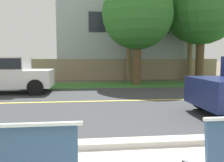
# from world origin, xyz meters

# --- Properties ---
(ground_plane) EXTENTS (140.00, 140.00, 0.00)m
(ground_plane) POSITION_xyz_m (0.00, 8.00, 0.00)
(ground_plane) COLOR #665B4C
(curb_edge) EXTENTS (44.00, 0.30, 0.11)m
(curb_edge) POSITION_xyz_m (0.00, 2.35, 0.06)
(curb_edge) COLOR #ADA89E
(curb_edge) RESTS_ON ground_plane
(street_asphalt) EXTENTS (52.00, 8.00, 0.01)m
(street_asphalt) POSITION_xyz_m (0.00, 6.50, 0.00)
(street_asphalt) COLOR #383A3D
(street_asphalt) RESTS_ON ground_plane
(road_centre_line) EXTENTS (48.00, 0.14, 0.01)m
(road_centre_line) POSITION_xyz_m (0.00, 6.50, 0.01)
(road_centre_line) COLOR #E0CC4C
(road_centre_line) RESTS_ON ground_plane
(far_verge_grass) EXTENTS (48.00, 2.80, 0.02)m
(far_verge_grass) POSITION_xyz_m (0.00, 11.27, 0.01)
(far_verge_grass) COLOR #38702D
(far_verge_grass) RESTS_ON ground_plane
(car_white_far) EXTENTS (4.30, 1.86, 1.54)m
(car_white_far) POSITION_xyz_m (-4.06, 8.90, 0.85)
(car_white_far) COLOR silver
(car_white_far) RESTS_ON ground_plane
(shade_tree_left) EXTENTS (3.86, 3.86, 6.37)m
(shade_tree_left) POSITION_xyz_m (2.48, 11.22, 4.14)
(shade_tree_left) COLOR brown
(shade_tree_left) RESTS_ON ground_plane
(shade_tree_centre) EXTENTS (4.51, 4.51, 7.44)m
(shade_tree_centre) POSITION_xyz_m (6.54, 12.00, 4.83)
(shade_tree_centre) COLOR brown
(shade_tree_centre) RESTS_ON ground_plane
(garden_wall) EXTENTS (13.00, 0.36, 1.40)m
(garden_wall) POSITION_xyz_m (2.08, 14.13, 0.70)
(garden_wall) COLOR gray
(garden_wall) RESTS_ON ground_plane
(house_across_street) EXTENTS (10.28, 6.91, 7.50)m
(house_across_street) POSITION_xyz_m (2.45, 17.33, 3.80)
(house_across_street) COLOR #A3ADB2
(house_across_street) RESTS_ON ground_plane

